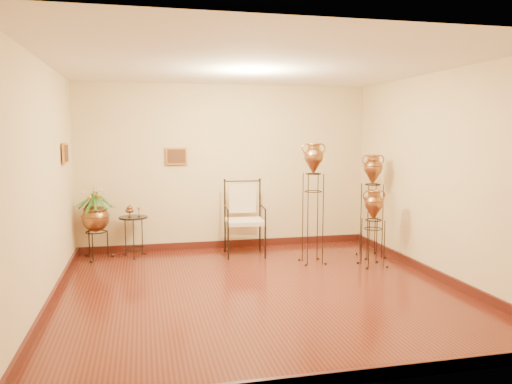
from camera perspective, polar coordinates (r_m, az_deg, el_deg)
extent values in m
plane|color=#591E15|center=(6.44, 0.41, -11.16)|extent=(5.00, 5.00, 0.00)
cube|color=#42150F|center=(8.77, -3.33, -5.93)|extent=(5.00, 0.04, 0.12)
cube|color=#42150F|center=(4.22, 8.70, -20.36)|extent=(5.00, 0.04, 0.12)
cube|color=#42150F|center=(6.35, -22.38, -11.35)|extent=(0.04, 5.00, 0.12)
cube|color=#42150F|center=(7.37, 19.76, -8.76)|extent=(0.04, 5.00, 0.12)
cube|color=#CB8A3B|center=(8.45, -9.08, 4.07)|extent=(0.36, 0.03, 0.29)
cube|color=#CB8A3B|center=(7.49, -20.97, 4.15)|extent=(0.03, 0.36, 0.29)
cube|color=beige|center=(8.09, -1.31, -3.41)|extent=(0.63, 0.59, 0.07)
cube|color=beige|center=(8.04, -1.32, -0.98)|extent=(0.46, 0.07, 0.48)
cylinder|color=black|center=(8.22, -13.86, -2.80)|extent=(0.45, 0.45, 0.01)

